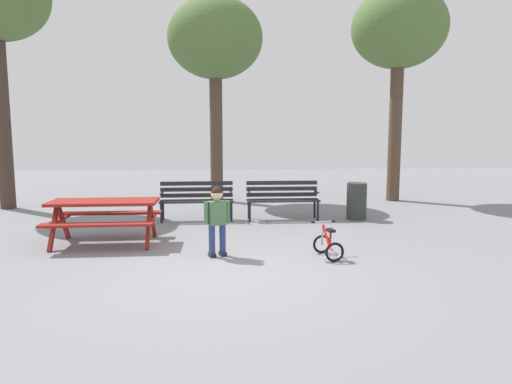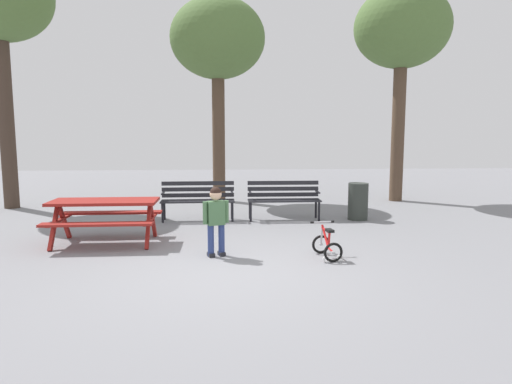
% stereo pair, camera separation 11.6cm
% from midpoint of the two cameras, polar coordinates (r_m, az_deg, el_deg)
% --- Properties ---
extents(ground, '(36.00, 36.00, 0.00)m').
position_cam_midpoint_polar(ground, '(6.52, -4.25, -9.78)').
color(ground, gray).
extents(picnic_table, '(1.81, 1.35, 0.79)m').
position_cam_midpoint_polar(picnic_table, '(8.36, -18.71, -2.17)').
color(picnic_table, maroon).
rests_on(picnic_table, ground).
extents(park_bench_far_left, '(1.61, 0.48, 0.85)m').
position_cam_midpoint_polar(park_bench_far_left, '(10.18, -7.70, -0.67)').
color(park_bench_far_left, '#232328').
rests_on(park_bench_far_left, ground).
extents(park_bench_left, '(1.60, 0.47, 0.85)m').
position_cam_midpoint_polar(park_bench_left, '(10.23, 2.99, -0.58)').
color(park_bench_left, '#232328').
rests_on(park_bench_left, ground).
extents(child_standing, '(0.40, 0.23, 1.09)m').
position_cam_midpoint_polar(child_standing, '(7.14, -5.33, -2.94)').
color(child_standing, navy).
rests_on(child_standing, ground).
extents(kids_bicycle, '(0.43, 0.60, 0.54)m').
position_cam_midpoint_polar(kids_bicycle, '(7.21, 8.50, -6.52)').
color(kids_bicycle, black).
rests_on(kids_bicycle, ground).
extents(trash_bin, '(0.44, 0.44, 0.82)m').
position_cam_midpoint_polar(trash_bin, '(10.45, 12.08, -1.13)').
color(trash_bin, '#2D332D').
rests_on(trash_bin, ground).
extents(tree_left, '(2.60, 2.60, 5.59)m').
position_cam_midpoint_polar(tree_left, '(13.24, -5.35, 18.18)').
color(tree_left, brown).
rests_on(tree_left, ground).
extents(tree_center, '(2.60, 2.60, 5.88)m').
position_cam_midpoint_polar(tree_center, '(13.87, 17.09, 18.56)').
color(tree_center, brown).
rests_on(tree_center, ground).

